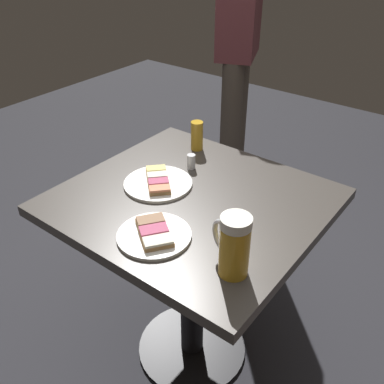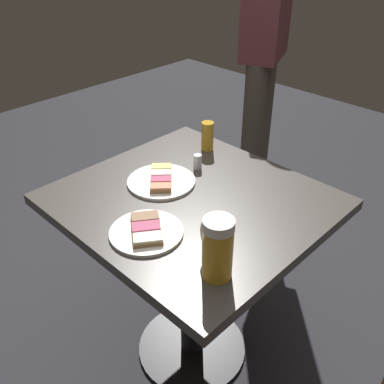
{
  "view_description": "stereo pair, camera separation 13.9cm",
  "coord_description": "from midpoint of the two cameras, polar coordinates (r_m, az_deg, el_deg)",
  "views": [
    {
      "loc": [
        -0.92,
        -0.71,
        1.53
      ],
      "look_at": [
        0.0,
        0.0,
        0.77
      ],
      "focal_mm": 40.52,
      "sensor_mm": 36.0,
      "label": 1
    },
    {
      "loc": [
        -0.83,
        -0.82,
        1.53
      ],
      "look_at": [
        0.0,
        0.0,
        0.77
      ],
      "focal_mm": 40.52,
      "sensor_mm": 36.0,
      "label": 2
    }
  ],
  "objects": [
    {
      "name": "plate_near",
      "position": [
        1.24,
        -2.86,
        -5.25
      ],
      "size": [
        0.21,
        0.21,
        0.03
      ],
      "color": "white",
      "rests_on": "cafe_table"
    },
    {
      "name": "beer_glass_small",
      "position": [
        1.66,
        4.45,
        7.27
      ],
      "size": [
        0.05,
        0.05,
        0.11
      ],
      "primitive_type": "cylinder",
      "color": "gold",
      "rests_on": "cafe_table"
    },
    {
      "name": "ground_plane",
      "position": [
        1.92,
        2.19,
        -19.86
      ],
      "size": [
        6.0,
        6.0,
        0.0
      ],
      "primitive_type": "plane",
      "color": "#28282D"
    },
    {
      "name": "cafe_table",
      "position": [
        1.49,
        2.68,
        -5.79
      ],
      "size": [
        0.75,
        0.81,
        0.75
      ],
      "color": "black",
      "rests_on": "ground_plane"
    },
    {
      "name": "beer_mug",
      "position": [
        1.07,
        7.01,
        -7.4
      ],
      "size": [
        0.08,
        0.13,
        0.17
      ],
      "color": "gold",
      "rests_on": "cafe_table"
    },
    {
      "name": "plate_far",
      "position": [
        1.47,
        -1.39,
        1.47
      ],
      "size": [
        0.23,
        0.23,
        0.03
      ],
      "color": "white",
      "rests_on": "cafe_table"
    },
    {
      "name": "salt_shaker",
      "position": [
        1.54,
        3.31,
        3.93
      ],
      "size": [
        0.03,
        0.03,
        0.05
      ],
      "primitive_type": "cylinder",
      "color": "silver",
      "rests_on": "cafe_table"
    },
    {
      "name": "patron_standing",
      "position": [
        2.31,
        11.27,
        18.4
      ],
      "size": [
        0.37,
        0.29,
        1.67
      ],
      "rotation": [
        0.0,
        0.0,
        -2.74
      ],
      "color": "#51473D",
      "rests_on": "ground_plane"
    }
  ]
}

